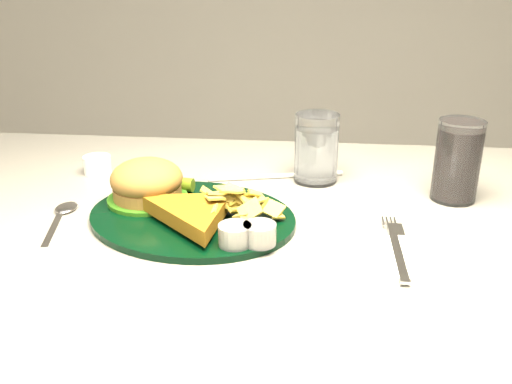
% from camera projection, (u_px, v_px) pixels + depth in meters
% --- Properties ---
extents(dinner_plate, '(0.36, 0.33, 0.07)m').
position_uv_depth(dinner_plate, '(191.00, 198.00, 0.80)').
color(dinner_plate, black).
rests_on(dinner_plate, table).
extents(water_glass, '(0.08, 0.08, 0.11)m').
position_uv_depth(water_glass, '(316.00, 148.00, 0.93)').
color(water_glass, white).
rests_on(water_glass, table).
extents(cola_glass, '(0.07, 0.07, 0.13)m').
position_uv_depth(cola_glass, '(457.00, 161.00, 0.86)').
color(cola_glass, black).
rests_on(cola_glass, table).
extents(fork_napkin, '(0.12, 0.16, 0.01)m').
position_uv_depth(fork_napkin, '(398.00, 254.00, 0.70)').
color(fork_napkin, white).
rests_on(fork_napkin, table).
extents(spoon, '(0.07, 0.15, 0.01)m').
position_uv_depth(spoon, '(53.00, 228.00, 0.77)').
color(spoon, white).
rests_on(spoon, table).
extents(ramekin, '(0.05, 0.05, 0.03)m').
position_uv_depth(ramekin, '(97.00, 165.00, 0.98)').
color(ramekin, white).
rests_on(ramekin, table).
extents(wrapped_straw, '(0.24, 0.13, 0.01)m').
position_uv_depth(wrapped_straw, '(276.00, 176.00, 0.96)').
color(wrapped_straw, silver).
rests_on(wrapped_straw, table).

